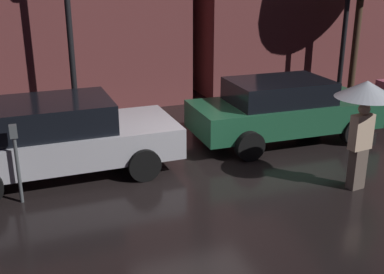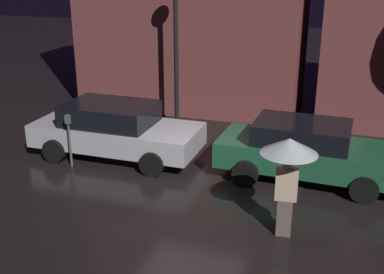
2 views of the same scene
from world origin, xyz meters
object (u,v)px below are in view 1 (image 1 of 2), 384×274
object	(u,v)px
parked_car_green	(283,109)
pedestrian_with_umbrella	(365,103)
parking_meter	(16,156)
parked_car_silver	(57,136)

from	to	relation	value
parked_car_green	pedestrian_with_umbrella	world-z (taller)	pedestrian_with_umbrella
parking_meter	pedestrian_with_umbrella	bearing A→B (deg)	-15.90
parked_car_silver	pedestrian_with_umbrella	bearing A→B (deg)	-28.01
pedestrian_with_umbrella	parked_car_green	bearing A→B (deg)	81.40
parked_car_silver	pedestrian_with_umbrella	xyz separation A→B (m)	(4.82, -2.61, 0.83)
parked_car_silver	pedestrian_with_umbrella	distance (m)	5.54
parked_car_green	parking_meter	bearing A→B (deg)	-166.69
parked_car_green	parking_meter	size ratio (longest dim) A/B	3.11
parked_car_silver	parking_meter	size ratio (longest dim) A/B	3.23
parked_car_green	pedestrian_with_umbrella	xyz separation A→B (m)	(-0.11, -2.70, 0.84)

